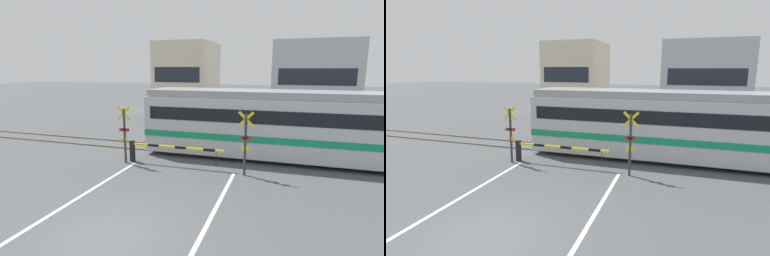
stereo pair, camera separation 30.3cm
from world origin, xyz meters
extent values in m
plane|color=#4C4F51|center=(0.00, 0.00, 0.00)|extent=(160.00, 160.00, 0.00)
cube|color=#6B6051|center=(0.00, 8.39, 0.04)|extent=(50.00, 0.10, 0.08)
cube|color=#6B6051|center=(0.00, 9.82, 0.04)|extent=(50.00, 0.10, 0.08)
cube|color=white|center=(-2.43, 1.04, 0.00)|extent=(0.14, 10.09, 0.01)
cube|color=white|center=(2.43, 1.04, 0.00)|extent=(0.14, 10.09, 0.01)
cube|color=#B7BCC1|center=(5.83, 9.11, 1.66)|extent=(16.87, 2.91, 2.86)
cube|color=gray|center=(5.83, 9.11, 3.27)|extent=(16.70, 2.56, 0.36)
cube|color=#148C59|center=(5.83, 9.11, 1.23)|extent=(16.88, 2.96, 0.32)
cube|color=black|center=(5.83, 9.11, 2.30)|extent=(16.19, 2.95, 0.64)
cube|color=black|center=(-2.61, 9.11, 2.30)|extent=(0.03, 2.03, 0.80)
cylinder|color=black|center=(0.60, 8.39, 0.38)|extent=(0.76, 0.12, 0.76)
cylinder|color=black|center=(0.60, 9.82, 0.38)|extent=(0.76, 0.12, 0.76)
cube|color=black|center=(-2.68, 6.39, 0.52)|extent=(0.20, 0.20, 1.04)
cube|color=yellow|center=(-0.38, 6.39, 0.90)|extent=(4.61, 0.09, 0.09)
cube|color=black|center=(-1.53, 6.39, 0.90)|extent=(0.55, 0.10, 0.10)
cube|color=black|center=(-0.15, 6.39, 0.90)|extent=(0.55, 0.10, 0.10)
cube|color=black|center=(1.24, 6.39, 0.90)|extent=(0.55, 0.10, 0.10)
cylinder|color=black|center=(1.56, 6.39, 0.49)|extent=(0.02, 0.02, 0.72)
cube|color=black|center=(2.68, 12.02, 0.52)|extent=(0.20, 0.20, 1.04)
cube|color=yellow|center=(0.38, 12.02, 0.90)|extent=(4.61, 0.09, 0.09)
cube|color=black|center=(1.53, 12.02, 0.90)|extent=(0.55, 0.10, 0.10)
cube|color=black|center=(0.15, 12.02, 0.90)|extent=(0.55, 0.10, 0.10)
cube|color=black|center=(-1.24, 12.02, 0.90)|extent=(0.55, 0.10, 0.10)
cylinder|color=black|center=(-1.56, 12.02, 0.49)|extent=(0.02, 0.02, 0.72)
cylinder|color=#333333|center=(-2.88, 6.06, 1.33)|extent=(0.11, 0.11, 2.67)
cube|color=yellow|center=(-2.88, 6.06, 2.46)|extent=(0.68, 0.04, 0.68)
cube|color=yellow|center=(-2.88, 6.06, 2.46)|extent=(0.68, 0.04, 0.68)
cube|color=black|center=(-2.88, 6.06, 1.65)|extent=(0.44, 0.12, 0.12)
cylinder|color=red|center=(-3.05, 5.99, 1.65)|extent=(0.15, 0.03, 0.15)
cylinder|color=red|center=(-2.71, 5.99, 1.65)|extent=(0.15, 0.03, 0.15)
cube|color=yellow|center=(-2.88, 6.04, 1.20)|extent=(0.32, 0.03, 0.20)
cylinder|color=#333333|center=(2.88, 6.06, 1.33)|extent=(0.11, 0.11, 2.67)
cube|color=yellow|center=(2.88, 6.06, 2.46)|extent=(0.68, 0.04, 0.68)
cube|color=yellow|center=(2.88, 6.06, 2.46)|extent=(0.68, 0.04, 0.68)
cube|color=black|center=(2.88, 6.06, 1.65)|extent=(0.44, 0.12, 0.12)
cylinder|color=red|center=(2.71, 5.99, 1.65)|extent=(0.15, 0.03, 0.15)
cylinder|color=red|center=(3.05, 5.99, 1.65)|extent=(0.15, 0.03, 0.15)
cube|color=yellow|center=(2.88, 6.04, 1.20)|extent=(0.32, 0.03, 0.20)
cylinder|color=#33384C|center=(-0.32, 15.90, 0.38)|extent=(0.13, 0.13, 0.77)
cylinder|color=#33384C|center=(-0.18, 15.90, 0.38)|extent=(0.13, 0.13, 0.77)
cube|color=maroon|center=(-0.25, 15.90, 1.07)|extent=(0.38, 0.22, 0.61)
sphere|color=tan|center=(-0.25, 15.90, 1.48)|extent=(0.21, 0.21, 0.21)
cube|color=beige|center=(-5.76, 24.40, 3.59)|extent=(5.45, 6.96, 7.19)
cube|color=#1E232D|center=(-5.76, 20.91, 3.95)|extent=(4.58, 0.03, 1.44)
cube|color=#B2B7BC|center=(6.68, 24.40, 3.50)|extent=(7.30, 6.96, 7.00)
cube|color=#1E232D|center=(6.68, 20.91, 3.85)|extent=(6.14, 0.03, 1.40)
camera|label=1|loc=(4.46, -6.34, 4.52)|focal=28.00mm
camera|label=2|loc=(4.75, -6.24, 4.52)|focal=28.00mm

